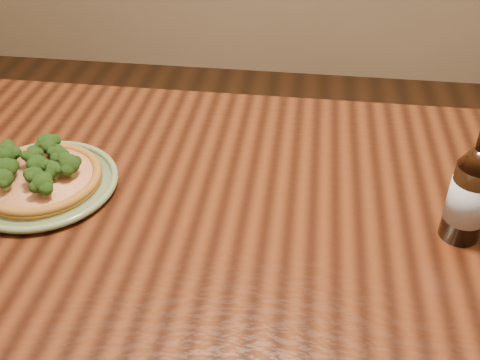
# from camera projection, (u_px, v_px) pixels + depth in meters

# --- Properties ---
(table) EXTENTS (1.60, 0.90, 0.75)m
(table) POSITION_uv_depth(u_px,v_px,m) (234.00, 245.00, 1.10)
(table) COLOR #47200F
(table) RESTS_ON ground
(plate) EXTENTS (0.29, 0.29, 0.02)m
(plate) POSITION_uv_depth(u_px,v_px,m) (43.00, 184.00, 1.09)
(plate) COLOR #667B55
(plate) RESTS_ON table
(pizza) EXTENTS (0.23, 0.23, 0.07)m
(pizza) POSITION_uv_depth(u_px,v_px,m) (40.00, 175.00, 1.08)
(pizza) COLOR #9A6322
(pizza) RESTS_ON plate
(beer_bottle) EXTENTS (0.07, 0.07, 0.25)m
(beer_bottle) POSITION_uv_depth(u_px,v_px,m) (471.00, 193.00, 0.93)
(beer_bottle) COLOR black
(beer_bottle) RESTS_ON table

